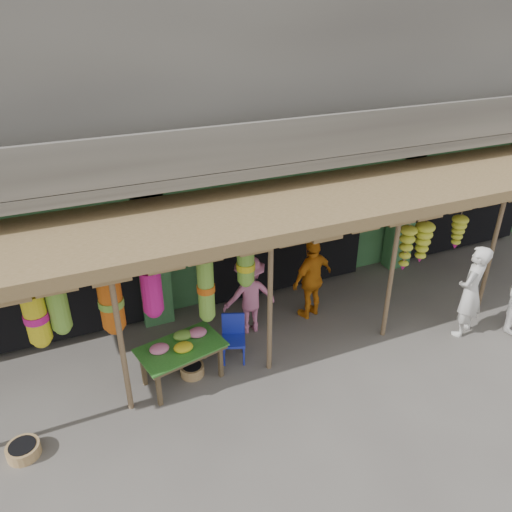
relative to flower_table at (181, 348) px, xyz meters
name	(u,v)px	position (x,y,z in m)	size (l,w,h in m)	color
ground	(334,341)	(3.01, -0.12, -0.69)	(80.00, 80.00, 0.00)	#514C47
building	(240,116)	(3.01, 4.75, 2.68)	(16.40, 6.80, 7.00)	gray
awning	(313,206)	(2.83, 0.68, 1.88)	(14.00, 2.70, 2.79)	brown
flower_table	(181,348)	(0.00, 0.00, 0.00)	(1.58, 1.13, 0.86)	brown
blue_chair	(233,335)	(1.04, 0.23, -0.20)	(0.54, 0.55, 0.89)	#1A28AB
basket_mid	(23,450)	(-2.62, -0.65, -0.60)	(0.49, 0.49, 0.19)	olive
basket_right	(192,370)	(0.18, 0.06, -0.60)	(0.43, 0.43, 0.20)	olive
person_front	(471,292)	(5.50, -0.89, 0.27)	(0.70, 0.46, 1.93)	silver
person_vendor	(312,278)	(3.01, 0.86, 0.19)	(1.04, 0.43, 1.77)	orange
person_shopper	(250,295)	(1.64, 0.89, 0.13)	(1.06, 0.61, 1.65)	#C1668B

